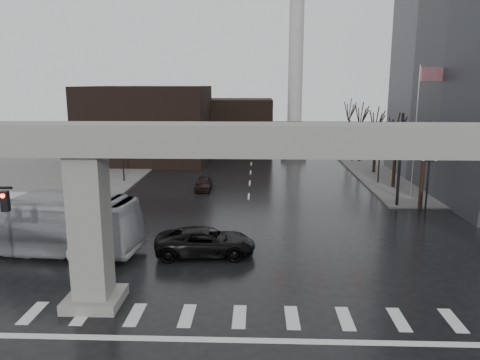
{
  "coord_description": "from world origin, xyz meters",
  "views": [
    {
      "loc": [
        0.75,
        -20.58,
        10.47
      ],
      "look_at": [
        -0.3,
        7.99,
        4.5
      ],
      "focal_mm": 35.0,
      "sensor_mm": 36.0,
      "label": 1
    }
  ],
  "objects_px": {
    "signal_mast_arm": "(355,139)",
    "city_bus": "(32,223)",
    "far_car": "(203,184)",
    "pickup_truck": "(205,242)"
  },
  "relations": [
    {
      "from": "pickup_truck",
      "to": "city_bus",
      "type": "bearing_deg",
      "value": 84.95
    },
    {
      "from": "pickup_truck",
      "to": "far_car",
      "type": "xyz_separation_m",
      "value": [
        -2.15,
        17.83,
        -0.2
      ]
    },
    {
      "from": "far_car",
      "to": "pickup_truck",
      "type": "bearing_deg",
      "value": -83.95
    },
    {
      "from": "city_bus",
      "to": "far_car",
      "type": "bearing_deg",
      "value": -19.46
    },
    {
      "from": "signal_mast_arm",
      "to": "city_bus",
      "type": "distance_m",
      "value": 25.54
    },
    {
      "from": "pickup_truck",
      "to": "far_car",
      "type": "distance_m",
      "value": 17.96
    },
    {
      "from": "city_bus",
      "to": "far_car",
      "type": "relative_size",
      "value": 3.53
    },
    {
      "from": "pickup_truck",
      "to": "far_car",
      "type": "relative_size",
      "value": 1.6
    },
    {
      "from": "signal_mast_arm",
      "to": "city_bus",
      "type": "relative_size",
      "value": 0.89
    },
    {
      "from": "city_bus",
      "to": "far_car",
      "type": "distance_m",
      "value": 19.75
    }
  ]
}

